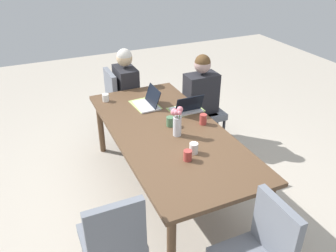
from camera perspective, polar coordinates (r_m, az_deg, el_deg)
ground_plane at (r=3.82m, az=0.00°, el=-10.45°), size 10.00×10.00×0.00m
dining_table at (r=3.42m, az=0.00°, el=-1.72°), size 2.25×1.04×0.74m
chair_head_left_left_near at (r=4.66m, az=-7.86°, el=4.38°), size 0.44×0.44×0.90m
person_head_left_left_near at (r=4.61m, az=-6.78°, el=4.57°), size 0.40×0.36×1.19m
chair_far_left_mid at (r=4.49m, az=5.56°, el=3.50°), size 0.44×0.44×0.90m
person_far_left_mid at (r=4.39m, az=5.36°, el=3.30°), size 0.36×0.40×1.19m
chair_head_right_left_far at (r=2.63m, az=14.76°, el=-19.41°), size 0.44×0.44×0.90m
chair_near_right_near at (r=2.67m, az=-9.02°, el=-17.71°), size 0.44×0.44×0.90m
flower_vase at (r=3.24m, az=1.51°, el=0.88°), size 0.10×0.11×0.30m
placemat_head_left_left_near at (r=3.91m, az=-3.75°, el=3.52°), size 0.38×0.29×0.00m
placemat_far_left_mid at (r=3.79m, az=2.93°, el=2.70°), size 0.28×0.37×0.00m
laptop_head_left_left_near at (r=3.86m, az=-3.23°, el=3.89°), size 0.32×0.22×0.21m
laptop_far_left_mid at (r=3.73m, az=3.15°, el=2.96°), size 0.22×0.32×0.21m
coffee_mug_near_left at (r=4.04m, az=-10.25°, el=4.62°), size 0.08×0.08×0.09m
coffee_mug_near_right at (r=3.45m, az=0.37°, el=0.75°), size 0.08×0.08×0.10m
coffee_mug_centre_left at (r=2.94m, az=3.26°, el=-4.86°), size 0.07×0.07×0.09m
coffee_mug_centre_right at (r=3.50m, az=5.81°, el=1.11°), size 0.07×0.07×0.11m
coffee_mug_far_left at (r=3.04m, az=4.26°, el=-3.66°), size 0.08×0.08×0.10m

